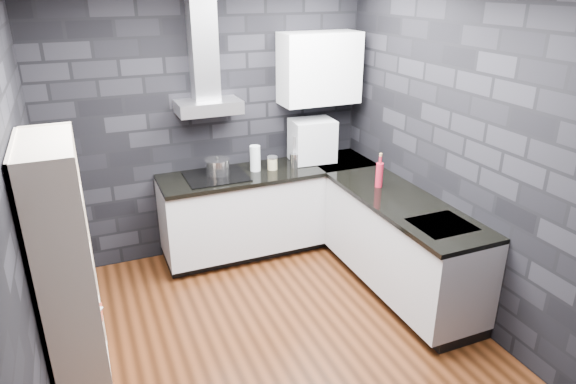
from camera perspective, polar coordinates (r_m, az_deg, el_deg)
ground at (r=4.38m, az=-2.01°, el=-15.02°), size 3.20×3.20×0.00m
wall_back at (r=5.20m, az=-8.68°, el=7.57°), size 3.20×0.05×2.70m
wall_front at (r=2.42m, az=11.68°, el=-10.93°), size 3.20×0.05×2.70m
wall_left at (r=3.54m, az=-27.77°, el=-2.05°), size 0.05×3.20×2.70m
wall_right at (r=4.51m, az=17.46°, el=4.49°), size 0.05×3.20×2.70m
toekick_back at (r=5.56m, az=-2.14°, el=-5.61°), size 2.18×0.50×0.10m
toekick_right at (r=4.96m, az=12.40°, el=-9.93°), size 0.50×1.78×0.10m
counter_back_cab at (r=5.33m, az=-2.05°, el=-1.71°), size 2.20×0.60×0.76m
counter_right_cab at (r=4.72m, az=12.42°, el=-5.63°), size 0.60×1.80×0.76m
counter_back_top at (r=5.17m, az=-2.07°, el=2.29°), size 2.20×0.62×0.04m
counter_right_top at (r=4.55m, az=12.73°, el=-1.20°), size 0.62×1.80×0.04m
counter_corner_top at (r=5.50m, az=5.72°, el=3.42°), size 0.62×0.62×0.04m
hood_body at (r=4.95m, az=-8.81°, el=9.33°), size 0.60×0.34×0.12m
hood_chimney at (r=4.93m, az=-9.38°, el=15.27°), size 0.24×0.20×0.90m
upper_cabinet at (r=5.28m, az=3.51°, el=13.57°), size 0.80×0.35×0.70m
cooktop at (r=5.02m, az=-7.99°, el=1.75°), size 0.58×0.50×0.01m
sink_rim at (r=4.19m, az=16.74°, el=-3.51°), size 0.44×0.40×0.01m
pot at (r=5.04m, az=-7.83°, el=2.74°), size 0.24×0.24×0.13m
glass_vase at (r=5.11m, az=-3.67°, el=3.76°), size 0.12×0.12×0.26m
storage_jar at (r=5.16m, az=-1.75°, el=3.17°), size 0.11×0.11×0.12m
utensil_crock at (r=5.23m, az=0.80°, el=3.57°), size 0.14×0.14×0.14m
appliance_garage at (r=5.36m, az=2.70°, el=5.75°), size 0.46×0.37×0.44m
red_bottle at (r=4.77m, az=10.10°, el=1.86°), size 0.08×0.08×0.23m
bookshelf at (r=3.66m, az=-23.36°, el=-8.36°), size 0.56×0.86×1.80m
fruit_bowl at (r=3.59m, az=-23.43°, el=-8.31°), size 0.25×0.25×0.06m
book_red at (r=3.94m, az=-22.62°, el=-11.51°), size 0.17×0.03×0.23m
book_second at (r=3.94m, az=-23.05°, el=-11.20°), size 0.15×0.11×0.23m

